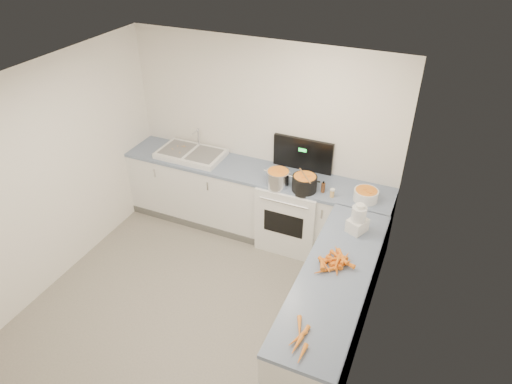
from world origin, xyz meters
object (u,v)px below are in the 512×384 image
at_px(stove, 292,211).
at_px(mixing_bowl, 366,195).
at_px(black_pot, 304,184).
at_px(spice_jar, 332,194).
at_px(food_processor, 358,220).
at_px(extract_bottle, 323,188).
at_px(sink, 191,154).
at_px(steel_pot, 278,179).

relative_size(stove, mixing_bowl, 4.92).
bearing_deg(stove, black_pot, -42.54).
distance_m(spice_jar, food_processor, 0.66).
bearing_deg(stove, spice_jar, -18.50).
height_order(stove, spice_jar, stove).
distance_m(stove, black_pot, 0.60).
height_order(stove, extract_bottle, stove).
bearing_deg(food_processor, spice_jar, 128.46).
height_order(mixing_bowl, extract_bottle, mixing_bowl).
relative_size(sink, extract_bottle, 7.17).
bearing_deg(sink, food_processor, -16.42).
relative_size(steel_pot, extract_bottle, 2.34).
height_order(black_pot, food_processor, food_processor).
height_order(sink, black_pot, sink).
distance_m(steel_pot, food_processor, 1.18).
xyz_separation_m(sink, black_pot, (1.63, -0.18, 0.05)).
relative_size(stove, extract_bottle, 11.34).
distance_m(steel_pot, black_pot, 0.32).
distance_m(stove, mixing_bowl, 1.03).
xyz_separation_m(black_pot, extract_bottle, (0.21, 0.05, -0.02)).
bearing_deg(extract_bottle, sink, 175.80).
bearing_deg(black_pot, spice_jar, -1.13).
relative_size(spice_jar, food_processor, 0.27).
bearing_deg(food_processor, black_pot, 145.13).
xyz_separation_m(stove, black_pot, (0.18, -0.17, 0.55)).
bearing_deg(black_pot, mixing_bowl, 6.89).
distance_m(sink, spice_jar, 1.98).
height_order(stove, food_processor, stove).
distance_m(black_pot, spice_jar, 0.34).
xyz_separation_m(spice_jar, food_processor, (0.41, -0.51, 0.10)).
height_order(steel_pot, spice_jar, steel_pot).
bearing_deg(sink, mixing_bowl, -2.40).
xyz_separation_m(steel_pot, extract_bottle, (0.54, 0.06, -0.02)).
bearing_deg(extract_bottle, spice_jar, -23.40).
bearing_deg(stove, steel_pot, -128.50).
bearing_deg(stove, extract_bottle, -16.90).
relative_size(sink, mixing_bowl, 3.11).
distance_m(black_pot, food_processor, 0.91).
distance_m(mixing_bowl, spice_jar, 0.38).
bearing_deg(steel_pot, extract_bottle, 6.27).
relative_size(mixing_bowl, spice_jar, 3.16).
bearing_deg(extract_bottle, mixing_bowl, 4.40).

